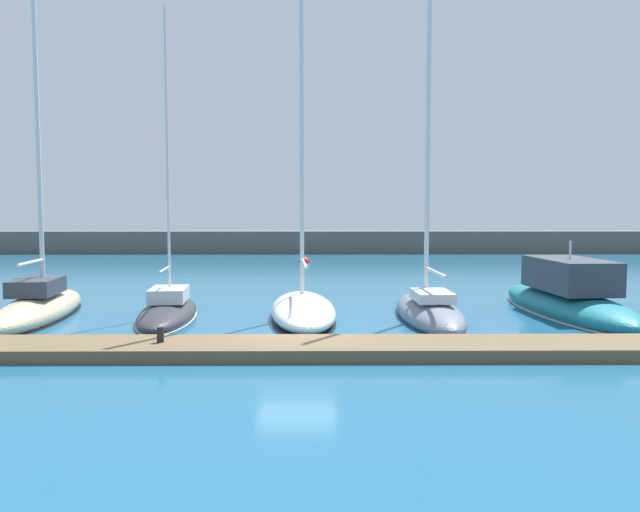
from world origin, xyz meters
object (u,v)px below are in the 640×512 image
Objects in this scene: sailboat_white_third at (303,307)px; dock_bollard at (160,335)px; sailboat_slate_fourth at (429,308)px; motorboat_teal_fifth at (567,298)px; mooring_buoy_red at (304,262)px; sailboat_sand_nearest at (39,306)px; sailboat_charcoal_second at (168,311)px.

dock_bollard is (-3.94, -5.61, 0.12)m from sailboat_white_third.
motorboat_teal_fifth is (5.74, 1.36, 0.17)m from sailboat_slate_fourth.
sailboat_white_third is 24.67m from mooring_buoy_red.
mooring_buoy_red is at bearing -26.89° from sailboat_sand_nearest.
sailboat_slate_fourth reaches higher than dock_bollard.
sailboat_white_third is 18.82× the size of mooring_buoy_red.
sailboat_charcoal_second is 15.58m from motorboat_teal_fifth.
sailboat_slate_fourth is 33.67× the size of dock_bollard.
sailboat_white_third is 1.60× the size of motorboat_teal_fifth.
dock_bollard is (6.04, -5.90, 0.09)m from sailboat_sand_nearest.
sailboat_charcoal_second is 0.72× the size of sailboat_white_third.
sailboat_sand_nearest reaches higher than dock_bollard.
sailboat_charcoal_second is at bearing -101.00° from mooring_buoy_red.
sailboat_slate_fourth is 1.43× the size of motorboat_teal_fifth.
sailboat_white_third is 4.69m from sailboat_slate_fourth.
sailboat_sand_nearest is at bearing -111.51° from mooring_buoy_red.
motorboat_teal_fifth is 25.77m from mooring_buoy_red.
sailboat_charcoal_second is at bearing 90.18° from motorboat_teal_fifth.
dock_bollard is (1.17, -5.87, 0.31)m from sailboat_charcoal_second.
sailboat_charcoal_second is at bearing -95.68° from sailboat_sand_nearest.
sailboat_slate_fourth is 5.90m from motorboat_teal_fifth.
motorboat_teal_fifth is 11.73× the size of mooring_buoy_red.
mooring_buoy_red is (4.74, 24.40, -0.28)m from sailboat_charcoal_second.
sailboat_charcoal_second is 9.81m from sailboat_slate_fourth.
sailboat_slate_fourth is (4.69, -0.09, -0.02)m from sailboat_white_third.
dock_bollard is at bearing -96.72° from mooring_buoy_red.
sailboat_charcoal_second is 24.85m from mooring_buoy_red.
motorboat_teal_fifth is at bearing 25.60° from dock_bollard.
motorboat_teal_fifth is at bearing -90.85° from sailboat_charcoal_second.
sailboat_sand_nearest is 4.87m from sailboat_charcoal_second.
sailboat_slate_fourth is at bearing -94.78° from sailboat_white_third.
dock_bollard is at bearing -139.72° from sailboat_sand_nearest.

